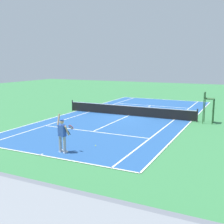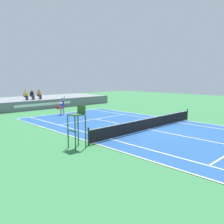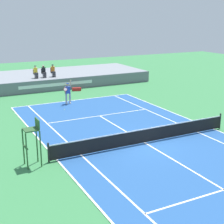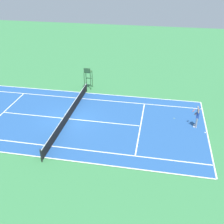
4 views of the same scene
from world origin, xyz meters
TOP-DOWN VIEW (x-y plane):
  - ground_plane at (0.00, 0.00)m, footprint 80.00×80.00m
  - court at (0.00, 0.00)m, footprint 11.08×23.88m
  - net at (0.00, 0.00)m, footprint 11.98×0.10m
  - tennis_player at (-0.82, 11.03)m, footprint 0.81×0.62m
  - tennis_ball at (-1.79, 9.24)m, footprint 0.07×0.07m
  - umpire_chair at (-6.71, 0.00)m, footprint 0.77×0.77m

SIDE VIEW (x-z plane):
  - ground_plane at x=0.00m, z-range 0.00..0.00m
  - court at x=0.00m, z-range 0.00..0.02m
  - tennis_ball at x=-1.79m, z-range 0.00..0.07m
  - net at x=0.00m, z-range -0.01..1.06m
  - tennis_player at x=-0.82m, z-range -0.05..2.04m
  - umpire_chair at x=-6.71m, z-range 0.34..2.78m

